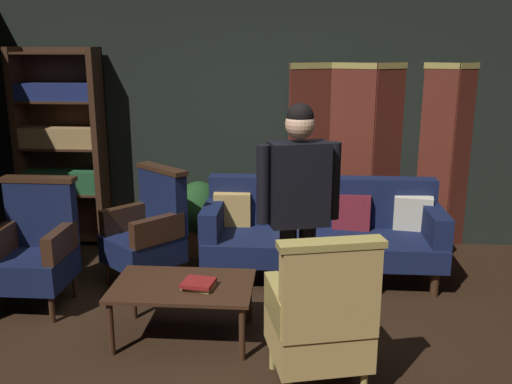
{
  "coord_description": "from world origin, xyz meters",
  "views": [
    {
      "loc": [
        0.33,
        -3.49,
        2.08
      ],
      "look_at": [
        0.0,
        0.8,
        0.95
      ],
      "focal_mm": 39.75,
      "sensor_mm": 36.0,
      "label": 1
    }
  ],
  "objects": [
    {
      "name": "potted_plant",
      "position": [
        -0.65,
        1.88,
        0.44
      ],
      "size": [
        0.47,
        0.47,
        0.76
      ],
      "color": "brown",
      "rests_on": "ground_plane"
    },
    {
      "name": "ground_plane",
      "position": [
        0.0,
        0.0,
        0.0
      ],
      "size": [
        10.0,
        10.0,
        0.0
      ],
      "primitive_type": "plane",
      "color": "black"
    },
    {
      "name": "velvet_couch",
      "position": [
        0.55,
        1.46,
        0.46
      ],
      "size": [
        2.12,
        0.78,
        0.88
      ],
      "color": "#382114",
      "rests_on": "ground_plane"
    },
    {
      "name": "armchair_wing_left",
      "position": [
        -1.76,
        0.64,
        0.49
      ],
      "size": [
        0.6,
        0.58,
        1.04
      ],
      "color": "#382114",
      "rests_on": "ground_plane"
    },
    {
      "name": "back_wall",
      "position": [
        0.0,
        2.45,
        1.4
      ],
      "size": [
        7.2,
        0.1,
        2.8
      ],
      "primitive_type": "cube",
      "color": "black",
      "rests_on": "ground_plane"
    },
    {
      "name": "standing_figure",
      "position": [
        0.33,
        0.27,
        1.03
      ],
      "size": [
        0.57,
        0.31,
        1.7
      ],
      "color": "black",
      "rests_on": "ground_plane"
    },
    {
      "name": "folding_screen",
      "position": [
        1.26,
        2.33,
        0.99
      ],
      "size": [
        2.06,
        0.41,
        1.9
      ],
      "color": "#5B2319",
      "rests_on": "ground_plane"
    },
    {
      "name": "armchair_wing_right",
      "position": [
        -0.97,
        1.14,
        0.49
      ],
      "size": [
        0.82,
        0.81,
        1.04
      ],
      "color": "#382114",
      "rests_on": "ground_plane"
    },
    {
      "name": "book_tan_leather",
      "position": [
        -0.35,
        0.13,
        0.43
      ],
      "size": [
        0.24,
        0.19,
        0.03
      ],
      "primitive_type": "cube",
      "rotation": [
        0.0,
        0.0,
        -0.25
      ],
      "color": "#9E7A47",
      "rests_on": "coffee_table"
    },
    {
      "name": "bookshelf",
      "position": [
        -2.15,
        2.19,
        1.05
      ],
      "size": [
        0.9,
        0.32,
        2.05
      ],
      "color": "#382114",
      "rests_on": "ground_plane"
    },
    {
      "name": "book_red_leather",
      "position": [
        -0.35,
        0.13,
        0.46
      ],
      "size": [
        0.24,
        0.23,
        0.03
      ],
      "primitive_type": "cube",
      "rotation": [
        0.0,
        0.0,
        -0.16
      ],
      "color": "maroon",
      "rests_on": "book_tan_leather"
    },
    {
      "name": "armchair_gilt_accent",
      "position": [
        0.48,
        -0.4,
        0.49
      ],
      "size": [
        0.7,
        0.7,
        1.04
      ],
      "color": "tan",
      "rests_on": "ground_plane"
    },
    {
      "name": "coffee_table",
      "position": [
        -0.48,
        0.19,
        0.37
      ],
      "size": [
        1.0,
        0.64,
        0.42
      ],
      "color": "#382114",
      "rests_on": "ground_plane"
    }
  ]
}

